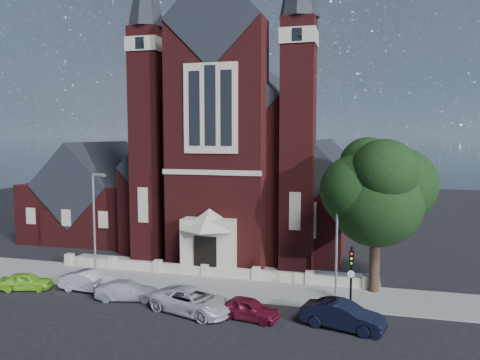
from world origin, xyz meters
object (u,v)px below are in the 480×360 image
object	(u,v)px
traffic_signal	(351,269)
car_dark_red	(248,308)
car_lime_van	(26,281)
parish_hall	(100,199)
car_navy	(343,315)
street_lamp_left	(95,219)
car_silver_b	(127,290)
car_white_suv	(193,301)
car_silver_a	(89,281)
street_tree	(378,194)
church	(254,160)
street_lamp_right	(338,232)

from	to	relation	value
traffic_signal	car_dark_red	xyz separation A→B (m)	(-5.87, -3.17, -1.93)
car_lime_van	car_dark_red	distance (m)	16.52
parish_hall	car_navy	size ratio (longest dim) A/B	2.62
street_lamp_left	car_dark_red	bearing A→B (deg)	-20.01
traffic_signal	car_silver_b	distance (m)	14.71
car_dark_red	car_lime_van	bearing A→B (deg)	95.24
car_white_suv	car_silver_a	bearing A→B (deg)	94.37
street_tree	car_lime_van	xyz separation A→B (m)	(-23.94, -5.27, -6.35)
street_tree	car_navy	size ratio (longest dim) A/B	2.30
church	street_lamp_right	distance (m)	21.76
street_lamp_right	street_tree	bearing A→B (deg)	34.26
car_silver_a	car_navy	distance (m)	17.62
parish_hall	street_tree	distance (m)	31.27
car_dark_red	street_lamp_left	bearing A→B (deg)	79.36
street_lamp_left	street_lamp_right	distance (m)	18.00
car_lime_van	car_silver_b	bearing A→B (deg)	-105.09
parish_hall	car_white_suv	size ratio (longest dim) A/B	2.25
street_lamp_right	car_navy	size ratio (longest dim) A/B	1.74
street_lamp_left	car_lime_van	distance (m)	6.35
street_tree	car_silver_b	world-z (taller)	street_tree
car_lime_van	street_lamp_left	bearing A→B (deg)	-59.46
street_lamp_left	car_lime_van	size ratio (longest dim) A/B	2.25
parish_hall	car_dark_red	size ratio (longest dim) A/B	3.19
church	car_dark_red	distance (m)	25.38
parish_hall	street_lamp_right	distance (m)	29.62
parish_hall	street_lamp_right	xyz separation A→B (m)	(26.09, -14.00, 0.59)
street_lamp_right	car_white_suv	bearing A→B (deg)	-151.32
parish_hall	traffic_signal	bearing A→B (deg)	-29.98
traffic_signal	car_navy	size ratio (longest dim) A/B	0.86
car_dark_red	car_silver_a	bearing A→B (deg)	89.55
street_tree	car_lime_van	bearing A→B (deg)	-167.60
street_tree	car_navy	distance (m)	9.15
car_lime_van	car_white_suv	bearing A→B (deg)	-110.32
car_silver_b	car_white_suv	distance (m)	5.17
street_lamp_left	parish_hall	bearing A→B (deg)	120.02
car_silver_b	car_dark_red	size ratio (longest dim) A/B	1.12
church	car_white_suv	world-z (taller)	church
car_silver_a	car_silver_b	xyz separation A→B (m)	(3.39, -0.83, -0.08)
car_silver_a	car_dark_red	world-z (taller)	car_silver_a
street_tree	street_lamp_left	size ratio (longest dim) A/B	1.32
car_lime_van	car_dark_red	size ratio (longest dim) A/B	0.94
car_navy	car_silver_a	bearing A→B (deg)	97.61
street_lamp_right	traffic_signal	xyz separation A→B (m)	(0.91, -1.57, -2.02)
street_lamp_right	church	bearing A→B (deg)	118.04
church	car_dark_red	size ratio (longest dim) A/B	9.11
street_lamp_right	car_silver_a	xyz separation A→B (m)	(-16.93, -2.68, -3.90)
street_lamp_left	car_silver_b	xyz separation A→B (m)	(4.46, -3.50, -3.98)
car_silver_a	car_navy	bearing A→B (deg)	-93.13
street_tree	parish_hall	bearing A→B (deg)	156.74
street_lamp_right	car_silver_b	size ratio (longest dim) A/B	1.89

